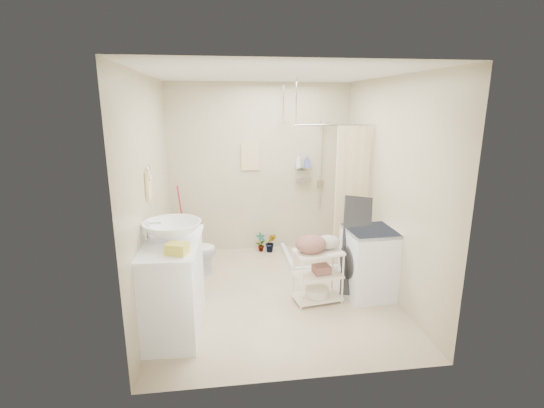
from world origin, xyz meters
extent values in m
plane|color=#C3B192|center=(0.00, 0.00, 0.00)|extent=(3.20, 3.20, 0.00)
cube|color=silver|center=(0.00, 0.00, 2.60)|extent=(2.80, 3.20, 0.04)
cube|color=#BFB694|center=(0.00, 1.60, 1.30)|extent=(2.80, 0.04, 2.60)
cube|color=#BFB694|center=(0.00, -1.60, 1.30)|extent=(2.80, 0.04, 2.60)
cube|color=#BFB694|center=(-1.40, 0.00, 1.30)|extent=(0.04, 3.20, 2.60)
cube|color=#BFB694|center=(1.40, 0.00, 1.30)|extent=(0.04, 3.20, 2.60)
cube|color=white|center=(-1.16, -0.64, 0.48)|extent=(0.66, 1.12, 0.96)
imported|color=white|center=(-1.11, -0.62, 1.06)|extent=(0.63, 0.63, 0.20)
cube|color=gold|center=(-1.03, -0.99, 1.01)|extent=(0.23, 0.20, 0.10)
cube|color=yellow|center=(-1.03, -0.88, 0.08)|extent=(0.29, 0.23, 0.15)
imported|color=silver|center=(-1.04, 0.73, 0.33)|extent=(0.66, 0.39, 0.67)
imported|color=brown|center=(-0.02, 1.43, 0.15)|extent=(0.19, 0.16, 0.31)
imported|color=brown|center=(0.14, 1.39, 0.15)|extent=(0.18, 0.15, 0.31)
cube|color=beige|center=(-0.15, 1.58, 1.50)|extent=(0.28, 0.03, 0.42)
imported|color=silver|center=(0.59, 1.52, 1.43)|extent=(0.09, 0.10, 0.22)
imported|color=#4754A3|center=(0.73, 1.53, 1.41)|extent=(0.09, 0.09, 0.18)
cube|color=silver|center=(1.14, -0.19, 0.42)|extent=(0.60, 0.62, 0.84)
camera|label=1|loc=(-0.63, -4.43, 2.29)|focal=26.00mm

